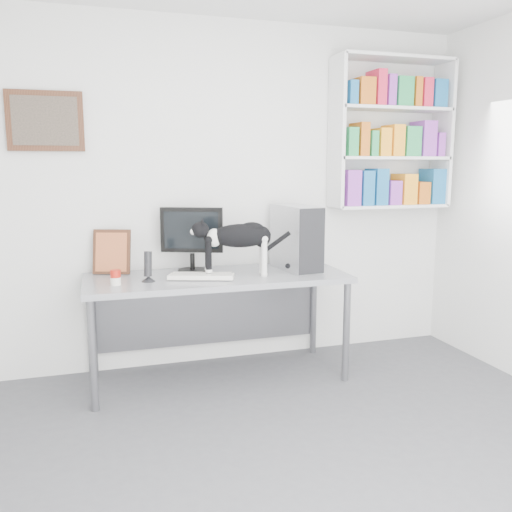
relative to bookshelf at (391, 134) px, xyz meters
name	(u,v)px	position (x,y,z in m)	size (l,w,h in m)	color
room	(330,220)	(-1.40, -1.85, -0.50)	(4.01, 4.01, 2.70)	#505155
bookshelf	(391,134)	(0.00, 0.00, 0.00)	(1.03, 0.28, 1.24)	silver
wall_art	(45,121)	(-2.70, 0.12, 0.05)	(0.52, 0.04, 0.42)	#4F2D19
desk	(218,327)	(-1.56, -0.26, -1.45)	(1.90, 0.74, 0.79)	gray
monitor	(192,239)	(-1.71, -0.09, -0.81)	(0.47, 0.22, 0.50)	black
keyboard	(201,276)	(-1.69, -0.34, -1.04)	(0.46, 0.18, 0.04)	silver
pc_tower	(296,237)	(-0.92, -0.20, -0.81)	(0.22, 0.50, 0.50)	#B8B8BD
speaker	(148,266)	(-2.06, -0.33, -0.95)	(0.10, 0.10, 0.22)	black
leaning_print	(112,251)	(-2.29, 0.02, -0.89)	(0.28, 0.11, 0.34)	#4F2D19
soup_can	(116,278)	(-2.29, -0.38, -1.01)	(0.07, 0.07, 0.10)	#AC190E
cat	(238,249)	(-1.42, -0.34, -0.86)	(0.65, 0.17, 0.40)	black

